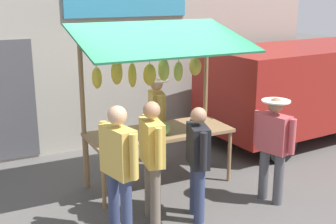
% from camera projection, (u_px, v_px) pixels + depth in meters
% --- Properties ---
extents(ground_plane, '(40.00, 40.00, 0.00)m').
position_uv_depth(ground_plane, '(159.00, 184.00, 7.04)').
color(ground_plane, '#514F4C').
extents(street_backdrop, '(9.00, 0.30, 3.40)m').
position_uv_depth(street_backdrop, '(107.00, 58.00, 8.46)').
color(street_backdrop, '#9E998E').
rests_on(street_backdrop, ground).
extents(market_stall, '(2.50, 1.46, 2.50)m').
position_uv_depth(market_stall, '(157.00, 87.00, 6.67)').
color(market_stall, olive).
rests_on(market_stall, ground).
extents(vendor_with_sunhat, '(0.40, 0.65, 1.54)m').
position_uv_depth(vendor_with_sunhat, '(157.00, 115.00, 7.58)').
color(vendor_with_sunhat, '#232328').
rests_on(vendor_with_sunhat, ground).
extents(shopper_in_striped_shirt, '(0.29, 0.69, 1.62)m').
position_uv_depth(shopper_in_striped_shirt, '(152.00, 154.00, 5.70)').
color(shopper_in_striped_shirt, '#726656').
rests_on(shopper_in_striped_shirt, ground).
extents(shopper_with_shopping_bag, '(0.32, 0.70, 1.68)m').
position_uv_depth(shopper_with_shopping_bag, '(119.00, 163.00, 5.27)').
color(shopper_with_shopping_bag, navy).
rests_on(shopper_with_shopping_bag, ground).
extents(shopper_with_ponytail, '(0.40, 0.65, 1.53)m').
position_uv_depth(shopper_with_ponytail, '(273.00, 142.00, 6.24)').
color(shopper_with_ponytail, '#4C4C51').
rests_on(shopper_with_ponytail, ground).
extents(shopper_in_grey_tee, '(0.34, 0.64, 1.53)m').
position_uv_depth(shopper_in_grey_tee, '(198.00, 157.00, 5.77)').
color(shopper_in_grey_tee, navy).
rests_on(shopper_in_grey_tee, ground).
extents(parked_van, '(4.53, 2.18, 1.88)m').
position_uv_depth(parked_van, '(301.00, 84.00, 9.00)').
color(parked_van, maroon).
rests_on(parked_van, ground).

